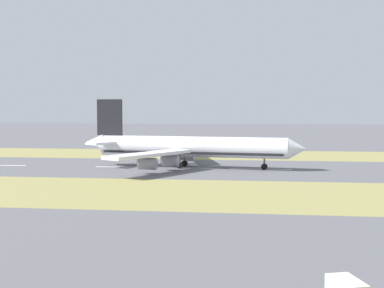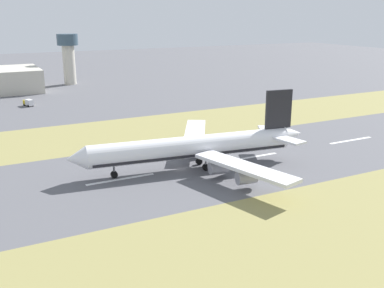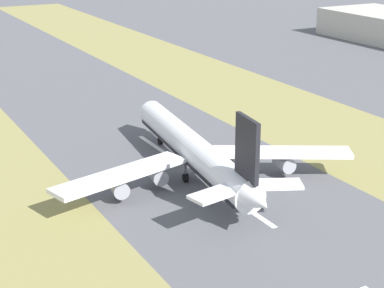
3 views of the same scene
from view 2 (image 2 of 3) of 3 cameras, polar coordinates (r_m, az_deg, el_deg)
ground_plane at (r=122.21m, az=-1.55°, el=-3.22°), size 800.00×800.00×0.00m
grass_median_west at (r=87.18m, az=11.62°, el=-12.03°), size 40.00×600.00×0.01m
grass_median_east at (r=162.23m, az=-8.42°, el=1.56°), size 40.00×600.00×0.01m
centreline_dash_near at (r=158.65m, az=19.51°, el=0.45°), size 1.20×18.00×0.01m
centreline_dash_mid at (r=133.28m, az=7.49°, el=-1.67°), size 1.20×18.00×0.01m
centreline_dash_far at (r=116.43m, az=-9.05°, el=-4.45°), size 1.20×18.00×0.01m
airplane_main_jet at (r=121.44m, az=0.85°, el=-0.36°), size 63.59×67.15×20.20m
control_tower at (r=276.11m, az=-15.43°, el=11.02°), size 12.00×12.00×29.11m
service_truck at (r=217.66m, az=-20.07°, el=4.97°), size 6.39×4.06×3.10m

